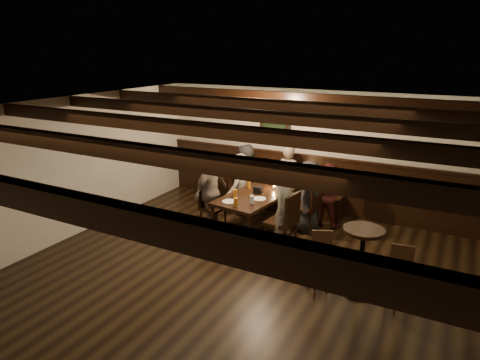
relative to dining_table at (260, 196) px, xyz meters
The scene contains 27 objects.
room 0.50m from the dining_table, 37.95° to the left, with size 7.00×7.00×7.00m.
dining_table is the anchor object (origin of this frame).
chair_left_near 0.93m from the dining_table, 141.12° to the left, with size 0.44×0.44×0.86m.
chair_left_far 0.93m from the dining_table, 154.73° to the right, with size 0.43×0.43×0.85m.
chair_right_near 0.93m from the dining_table, 25.23° to the left, with size 0.46×0.46×0.90m.
chair_right_far 0.92m from the dining_table, 38.80° to the right, with size 0.49×0.49×0.97m.
person_bench_left 1.27m from the dining_table, 128.19° to the left, with size 0.63×0.41×1.30m, color #232325.
person_bench_centre 1.05m from the dining_table, 83.19° to the left, with size 0.50×0.33×1.37m, color gray.
person_bench_right 1.27m from the dining_table, 38.19° to the left, with size 0.58×0.45×1.19m, color #551F1D.
person_left_near 0.88m from the dining_table, 142.23° to the left, with size 0.78×0.45×1.21m, color gray.
person_left_far 0.88m from the dining_table, 155.85° to the right, with size 0.83×0.35×1.42m, color gray.
person_right_near 0.87m from the dining_table, 24.15° to the left, with size 0.64×0.41×1.30m, color black.
person_right_far 0.88m from the dining_table, 37.77° to the right, with size 0.51×0.33×1.40m, color #A8A38E.
pint_a 0.76m from the dining_table, 104.99° to the left, with size 0.07×0.07×0.14m, color #BF7219.
pint_b 0.71m from the dining_table, 62.15° to the left, with size 0.07×0.07×0.14m, color #BF7219.
pint_c 0.34m from the dining_table, 154.76° to the left, with size 0.07×0.07×0.14m, color #BF7219.
pint_d 0.38m from the dining_table, 26.88° to the left, with size 0.07×0.07×0.14m, color silver.
pint_e 0.52m from the dining_table, 122.86° to the right, with size 0.07×0.07×0.14m, color #BF7219.
pint_f 0.60m from the dining_table, 76.83° to the right, with size 0.07×0.07×0.14m, color silver.
pint_g 0.81m from the dining_table, 93.23° to the right, with size 0.07×0.07×0.14m, color #BF7219.
plate_near 0.72m from the dining_table, 108.90° to the right, with size 0.24×0.24×0.01m, color white.
plate_far 0.36m from the dining_table, 65.85° to the right, with size 0.24×0.24×0.01m, color white.
condiment_caddy 0.13m from the dining_table, 96.81° to the right, with size 0.15×0.10×0.12m, color black.
candle 0.33m from the dining_table, 61.39° to the left, with size 0.05×0.05×0.05m, color beige.
high_top_table 2.47m from the dining_table, 31.74° to the right, with size 0.53×0.53×0.95m.
bar_stool_left 2.21m from the dining_table, 43.21° to the right, with size 0.34×0.35×0.96m.
bar_stool_right 2.99m from the dining_table, 29.22° to the right, with size 0.30×0.32×0.96m.
Camera 1 is at (2.58, -4.42, 3.15)m, focal length 32.00 mm.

